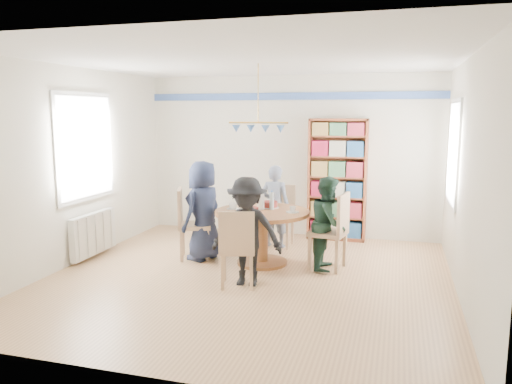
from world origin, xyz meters
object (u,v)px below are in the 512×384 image
(radiator, at_px, (94,234))
(person_near, at_px, (247,232))
(chair_right, at_px, (334,228))
(person_right, at_px, (329,223))
(person_left, at_px, (203,211))
(chair_far, at_px, (281,212))
(dining_table, at_px, (262,224))
(chair_near, at_px, (237,245))
(person_far, at_px, (275,206))
(bookshelf, at_px, (337,181))
(chair_left, at_px, (189,220))

(radiator, relative_size, person_near, 0.76)
(chair_right, height_order, person_right, person_right)
(chair_right, distance_m, person_left, 1.85)
(person_near, bearing_deg, chair_far, 87.92)
(radiator, relative_size, dining_table, 0.77)
(person_right, distance_m, person_near, 1.25)
(chair_far, relative_size, chair_near, 1.00)
(person_right, relative_size, person_far, 0.97)
(chair_right, height_order, person_far, person_far)
(dining_table, distance_m, chair_right, 0.98)
(chair_right, bearing_deg, dining_table, -178.51)
(chair_near, relative_size, person_right, 0.76)
(dining_table, bearing_deg, chair_near, -91.84)
(chair_near, distance_m, bookshelf, 2.85)
(person_far, xyz_separation_m, person_near, (0.10, -1.80, 0.02))
(radiator, height_order, person_right, person_right)
(chair_left, relative_size, person_right, 0.81)
(dining_table, distance_m, person_far, 0.93)
(chair_left, xyz_separation_m, chair_near, (1.05, -0.97, -0.04))
(chair_far, height_order, chair_near, chair_far)
(person_left, relative_size, person_right, 1.13)
(radiator, height_order, chair_right, chair_right)
(chair_left, xyz_separation_m, chair_right, (2.06, 0.07, 0.01))
(radiator, xyz_separation_m, person_right, (3.34, 0.40, 0.28))
(chair_left, bearing_deg, dining_table, 2.27)
(radiator, distance_m, person_far, 2.73)
(chair_right, bearing_deg, bookshelf, 95.74)
(chair_left, bearing_deg, person_left, 7.52)
(dining_table, distance_m, person_near, 0.89)
(person_left, relative_size, bookshelf, 0.71)
(person_far, bearing_deg, radiator, 33.53)
(dining_table, height_order, person_near, person_near)
(person_far, bearing_deg, bookshelf, -134.33)
(chair_left, bearing_deg, chair_far, 45.01)
(chair_near, bearing_deg, person_left, 129.70)
(person_left, distance_m, bookshelf, 2.40)
(radiator, height_order, person_left, person_left)
(chair_right, relative_size, person_left, 0.73)
(chair_far, bearing_deg, person_near, -88.98)
(chair_left, height_order, bookshelf, bookshelf)
(radiator, height_order, chair_near, chair_near)
(radiator, bearing_deg, bookshelf, 32.14)
(bookshelf, bearing_deg, chair_near, -107.60)
(person_left, height_order, bookshelf, bookshelf)
(person_far, distance_m, bookshelf, 1.19)
(radiator, relative_size, person_far, 0.78)
(person_right, bearing_deg, radiator, 96.62)
(dining_table, height_order, person_far, person_far)
(chair_right, distance_m, chair_far, 1.41)
(chair_right, relative_size, person_far, 0.80)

